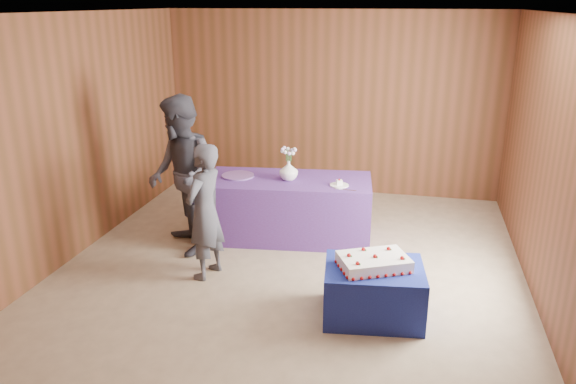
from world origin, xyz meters
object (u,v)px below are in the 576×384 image
(sheet_cake, at_px, (374,262))
(guest_left, at_px, (205,212))
(serving_table, at_px, (289,208))
(guest_right, at_px, (181,176))
(vase, at_px, (289,170))
(cake_table, at_px, (373,292))

(sheet_cake, xyz_separation_m, guest_left, (-1.79, 0.44, 0.17))
(serving_table, relative_size, guest_right, 1.09)
(guest_left, height_order, guest_right, guest_right)
(guest_left, xyz_separation_m, guest_right, (-0.49, 0.55, 0.19))
(vase, xyz_separation_m, guest_right, (-1.11, -0.65, 0.05))
(serving_table, distance_m, vase, 0.49)
(vase, xyz_separation_m, guest_left, (-0.62, -1.20, -0.14))
(cake_table, bearing_deg, guest_left, 159.50)
(serving_table, bearing_deg, guest_right, -155.03)
(vase, distance_m, guest_right, 1.29)
(serving_table, bearing_deg, guest_left, -123.09)
(cake_table, distance_m, vase, 2.11)
(cake_table, distance_m, guest_left, 1.91)
(guest_right, bearing_deg, serving_table, 87.28)
(serving_table, xyz_separation_m, sheet_cake, (1.17, -1.67, 0.18))
(serving_table, relative_size, vase, 8.52)
(vase, bearing_deg, guest_left, -117.33)
(sheet_cake, relative_size, guest_left, 0.52)
(serving_table, height_order, guest_right, guest_right)
(guest_right, bearing_deg, vase, 86.18)
(guest_left, bearing_deg, guest_right, -124.38)
(serving_table, height_order, guest_left, guest_left)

